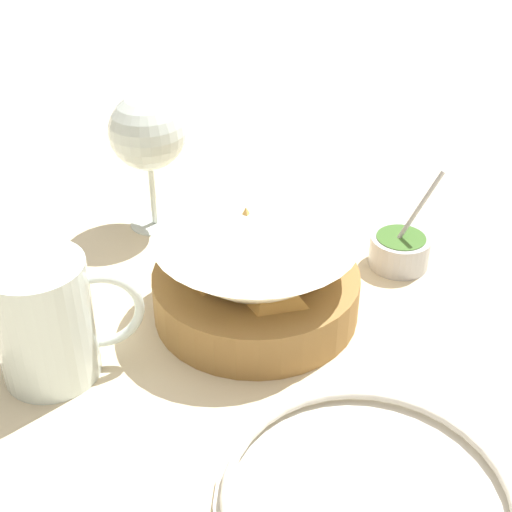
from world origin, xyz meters
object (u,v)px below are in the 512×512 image
Objects in this scene: sauce_cup at (400,249)px; beer_mug at (47,324)px; food_basket at (256,279)px; side_plate at (368,500)px; wine_glass at (147,135)px.

beer_mug is at bearing -165.53° from sauce_cup.
sauce_cup is 0.39m from beer_mug.
food_basket is 1.56× the size of beer_mug.
side_plate is (0.23, -0.20, -0.05)m from beer_mug.
wine_glass is 0.48m from side_plate.
food_basket is 0.18m from sauce_cup.
sauce_cup is 0.86× the size of beer_mug.
side_plate is (0.11, -0.45, -0.11)m from wine_glass.
side_plate is at bearing -41.53° from beer_mug.
sauce_cup is 0.49× the size of side_plate.
sauce_cup is 0.33m from side_plate.
food_basket is at bearing -67.41° from wine_glass.
side_plate is at bearing -83.17° from food_basket.
wine_glass reaches higher than food_basket.
beer_mug reaches higher than side_plate.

